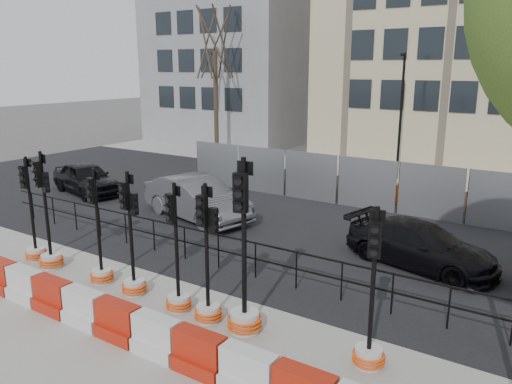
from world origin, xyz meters
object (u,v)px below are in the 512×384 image
Objects in this scene: traffic_signal_h at (370,336)px; car_a at (86,178)px; car_c at (421,245)px; traffic_signal_d at (133,267)px; traffic_signal_a at (34,240)px.

traffic_signal_h is 16.00m from car_a.
car_c is (-0.55, 5.34, -0.02)m from traffic_signal_h.
traffic_signal_d is 0.71× the size of car_a.
traffic_signal_a is 0.67× the size of car_c.
traffic_signal_h reaches higher than traffic_signal_a.
traffic_signal_a is 0.70× the size of car_a.
traffic_signal_a is at bearing -125.45° from car_a.
traffic_signal_h is at bearing 8.70° from traffic_signal_d.
traffic_signal_a is 0.98× the size of traffic_signal_h.
traffic_signal_a is at bearing -174.07° from traffic_signal_d.
traffic_signal_h is 5.37m from car_c.
car_a is (-5.13, 5.89, 0.07)m from traffic_signal_a.
traffic_signal_a is 3.99m from traffic_signal_d.
car_c is at bearing 83.01° from traffic_signal_h.
traffic_signal_a reaches higher than car_c.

